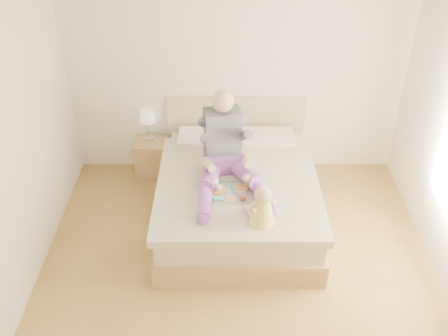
{
  "coord_description": "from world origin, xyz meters",
  "views": [
    {
      "loc": [
        -0.15,
        -3.34,
        3.72
      ],
      "look_at": [
        -0.15,
        0.91,
        0.76
      ],
      "focal_mm": 40.0,
      "sensor_mm": 36.0,
      "label": 1
    }
  ],
  "objects_px": {
    "bed": "(237,192)",
    "nightstand": "(152,158)",
    "baby": "(262,208)",
    "tray": "(228,191)",
    "adult": "(225,153)"
  },
  "relations": [
    {
      "from": "bed",
      "to": "tray",
      "type": "bearing_deg",
      "value": -105.49
    },
    {
      "from": "nightstand",
      "to": "adult",
      "type": "height_order",
      "value": "adult"
    },
    {
      "from": "adult",
      "to": "baby",
      "type": "bearing_deg",
      "value": -75.81
    },
    {
      "from": "tray",
      "to": "baby",
      "type": "relative_size",
      "value": 1.18
    },
    {
      "from": "adult",
      "to": "tray",
      "type": "bearing_deg",
      "value": -95.76
    },
    {
      "from": "bed",
      "to": "nightstand",
      "type": "height_order",
      "value": "bed"
    },
    {
      "from": "bed",
      "to": "tray",
      "type": "xyz_separation_m",
      "value": [
        -0.11,
        -0.4,
        0.32
      ]
    },
    {
      "from": "adult",
      "to": "tray",
      "type": "relative_size",
      "value": 2.48
    },
    {
      "from": "tray",
      "to": "baby",
      "type": "bearing_deg",
      "value": -51.44
    },
    {
      "from": "nightstand",
      "to": "baby",
      "type": "bearing_deg",
      "value": -51.21
    },
    {
      "from": "bed",
      "to": "adult",
      "type": "xyz_separation_m",
      "value": [
        -0.13,
        -0.08,
        0.57
      ]
    },
    {
      "from": "tray",
      "to": "adult",
      "type": "bearing_deg",
      "value": 96.89
    },
    {
      "from": "baby",
      "to": "bed",
      "type": "bearing_deg",
      "value": 73.74
    },
    {
      "from": "nightstand",
      "to": "tray",
      "type": "distance_m",
      "value": 1.57
    },
    {
      "from": "bed",
      "to": "nightstand",
      "type": "xyz_separation_m",
      "value": [
        -1.05,
        0.8,
        -0.07
      ]
    }
  ]
}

